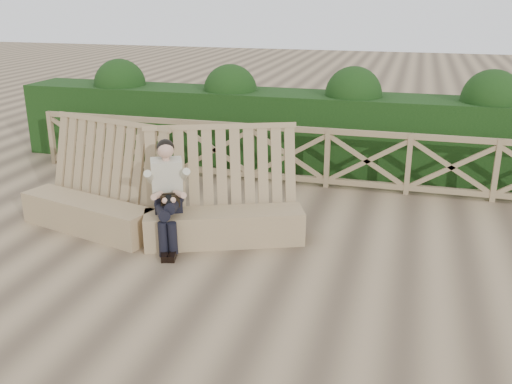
# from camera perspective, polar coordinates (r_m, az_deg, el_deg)

# --- Properties ---
(ground) EXTENTS (60.00, 60.00, 0.00)m
(ground) POSITION_cam_1_polar(r_m,az_deg,el_deg) (7.56, -2.67, -7.25)
(ground) COLOR brown
(ground) RESTS_ON ground
(bench) EXTENTS (4.38, 1.54, 1.61)m
(bench) POSITION_cam_1_polar(r_m,az_deg,el_deg) (8.44, -10.01, -1.63)
(bench) COLOR #997A57
(bench) RESTS_ON ground
(woman) EXTENTS (0.63, 0.96, 1.51)m
(woman) POSITION_cam_1_polar(r_m,az_deg,el_deg) (7.93, -8.85, 0.13)
(woman) COLOR black
(woman) RESTS_ON ground
(guardrail) EXTENTS (10.10, 0.09, 1.10)m
(guardrail) POSITION_cam_1_polar(r_m,az_deg,el_deg) (10.53, 3.25, 3.71)
(guardrail) COLOR #7F694A
(guardrail) RESTS_ON ground
(hedge) EXTENTS (12.00, 1.20, 1.50)m
(hedge) POSITION_cam_1_polar(r_m,az_deg,el_deg) (11.62, 4.56, 6.17)
(hedge) COLOR black
(hedge) RESTS_ON ground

